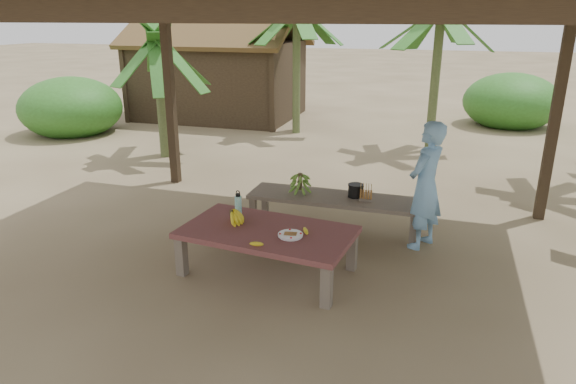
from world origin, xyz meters
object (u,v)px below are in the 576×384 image
(work_table, at_px, (267,235))
(bench, at_px, (334,200))
(ripe_banana_bunch, at_px, (231,216))
(cooking_pot, at_px, (356,191))
(woman, at_px, (426,186))
(water_flask, at_px, (238,204))
(plate, at_px, (290,235))

(work_table, relative_size, bench, 0.86)
(ripe_banana_bunch, xyz_separation_m, cooking_pot, (1.13, 1.38, -0.05))
(cooking_pot, xyz_separation_m, woman, (0.86, -0.27, 0.24))
(work_table, height_order, woman, woman)
(bench, bearing_deg, woman, -9.72)
(work_table, height_order, water_flask, water_flask)
(work_table, bearing_deg, cooking_pot, 70.87)
(woman, bearing_deg, work_table, -27.07)
(ripe_banana_bunch, height_order, woman, woman)
(work_table, distance_m, ripe_banana_bunch, 0.47)
(ripe_banana_bunch, height_order, cooking_pot, ripe_banana_bunch)
(cooking_pot, bearing_deg, ripe_banana_bunch, -129.29)
(plate, relative_size, cooking_pot, 1.36)
(bench, distance_m, woman, 1.20)
(bench, height_order, cooking_pot, cooking_pot)
(bench, relative_size, plate, 8.48)
(bench, distance_m, plate, 1.50)
(plate, relative_size, water_flask, 0.90)
(ripe_banana_bunch, relative_size, water_flask, 0.92)
(bench, bearing_deg, ripe_banana_bunch, -123.01)
(bench, height_order, woman, woman)
(water_flask, bearing_deg, bench, 50.11)
(work_table, bearing_deg, woman, 43.67)
(ripe_banana_bunch, relative_size, woman, 0.17)
(ripe_banana_bunch, bearing_deg, bench, 56.65)
(cooking_pot, bearing_deg, water_flask, -135.61)
(work_table, distance_m, bench, 1.45)
(bench, xyz_separation_m, cooking_pot, (0.27, 0.07, 0.14))
(work_table, distance_m, cooking_pot, 1.61)
(ripe_banana_bunch, height_order, water_flask, water_flask)
(cooking_pot, bearing_deg, plate, -104.51)
(water_flask, xyz_separation_m, cooking_pot, (1.15, 1.13, -0.09))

